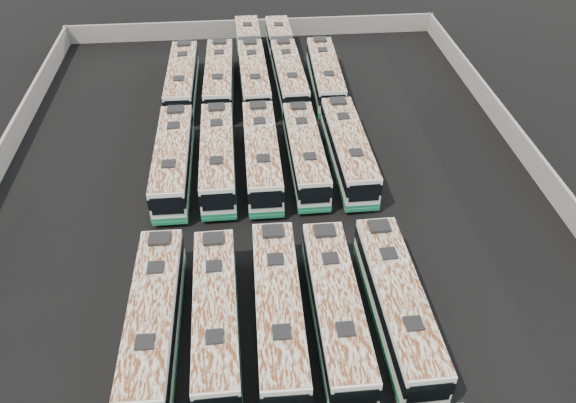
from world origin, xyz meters
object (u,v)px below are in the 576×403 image
at_px(bus_midfront_center, 278,311).
at_px(bus_midback_center, 262,155).
at_px(bus_midfront_left, 216,316).
at_px(bus_midback_left, 218,157).
at_px(bus_midback_far_right, 348,149).
at_px(bus_midfront_far_right, 397,304).
at_px(bus_midfront_far_left, 154,320).
at_px(bus_back_center, 252,63).
at_px(bus_back_far_right, 325,75).
at_px(bus_midfront_right, 336,309).
at_px(bus_midback_far_left, 173,160).
at_px(bus_midback_right, 305,153).
at_px(bus_back_far_left, 182,80).
at_px(bus_back_right, 285,63).
at_px(bus_back_left, 219,78).

xyz_separation_m(bus_midfront_center, bus_midback_center, (-0.10, 16.62, 0.01)).
xyz_separation_m(bus_midfront_left, bus_midback_left, (0.00, 16.66, 0.08)).
bearing_deg(bus_midback_far_right, bus_midfront_left, -123.83).
bearing_deg(bus_midfront_center, bus_midfront_far_right, 0.04).
bearing_deg(bus_midfront_far_left, bus_back_center, 78.90).
bearing_deg(bus_midfront_left, bus_back_far_right, 69.25).
bearing_deg(bus_back_center, bus_midback_left, -102.66).
bearing_deg(bus_midback_center, bus_midfront_center, -89.69).
xyz_separation_m(bus_midfront_right, bus_midfront_far_right, (3.76, 0.04, 0.01)).
bearing_deg(bus_midfront_far_right, bus_back_far_right, 88.98).
relative_size(bus_midback_far_left, bus_midback_far_right, 1.00).
distance_m(bus_midfront_center, bus_midfront_far_right, 7.23).
bearing_deg(bus_midfront_far_right, bus_midback_right, 101.39).
bearing_deg(bus_midfront_right, bus_midfront_far_right, 0.52).
height_order(bus_midfront_right, bus_midback_far_left, bus_midback_far_left).
distance_m(bus_midfront_far_right, bus_midback_left, 20.02).
bearing_deg(bus_back_far_right, bus_midfront_left, -108.17).
distance_m(bus_midfront_far_left, bus_back_center, 34.69).
height_order(bus_midfront_right, bus_back_far_left, bus_back_far_left).
height_order(bus_midfront_center, bus_midfront_far_right, bus_midfront_center).
distance_m(bus_midfront_center, bus_midback_far_right, 18.23).
bearing_deg(bus_midfront_left, bus_back_right, 77.09).
distance_m(bus_midfront_right, bus_midback_far_left, 19.86).
xyz_separation_m(bus_midfront_left, bus_midback_right, (7.25, 16.64, 0.01)).
bearing_deg(bus_midback_left, bus_midback_far_left, -178.40).
bearing_deg(bus_back_far_right, bus_midback_right, -103.27).
bearing_deg(bus_back_left, bus_back_far_left, -179.29).
height_order(bus_midfront_right, bus_back_center, bus_back_center).
height_order(bus_midback_far_right, bus_back_far_left, bus_midback_far_right).
height_order(bus_back_left, bus_back_right, bus_back_left).
height_order(bus_midfront_far_left, bus_midfront_right, bus_midfront_far_left).
bearing_deg(bus_midfront_right, bus_back_far_right, 82.92).
bearing_deg(bus_back_far_left, bus_back_left, -0.01).
bearing_deg(bus_back_left, bus_midfront_right, -75.82).
height_order(bus_back_far_left, bus_back_far_right, bus_back_far_right).
xyz_separation_m(bus_midfront_far_left, bus_midback_center, (7.25, 16.62, 0.02)).
height_order(bus_midback_left, bus_back_far_right, bus_midback_left).
xyz_separation_m(bus_midfront_center, bus_midback_right, (3.53, 16.65, -0.07)).
relative_size(bus_midfront_right, bus_back_right, 0.65).
bearing_deg(bus_midfront_far_left, bus_midback_far_right, 49.81).
xyz_separation_m(bus_midfront_far_left, bus_back_left, (3.70, 30.80, 0.01)).
relative_size(bus_midfront_right, bus_midfront_far_right, 0.99).
xyz_separation_m(bus_midfront_center, bus_back_left, (-3.65, 30.80, 0.00)).
bearing_deg(bus_back_far_left, bus_midback_far_right, -43.50).
relative_size(bus_midback_center, bus_back_left, 1.00).
height_order(bus_back_center, bus_back_right, bus_back_center).
height_order(bus_midback_far_right, bus_back_left, bus_midback_far_right).
height_order(bus_midfront_far_right, bus_back_center, bus_midfront_far_right).
distance_m(bus_midback_right, bus_back_center, 17.71).
distance_m(bus_midfront_far_left, bus_midback_far_right, 22.17).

